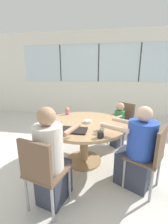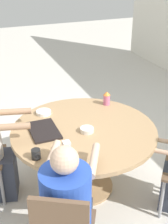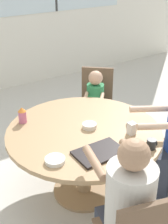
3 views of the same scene
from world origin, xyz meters
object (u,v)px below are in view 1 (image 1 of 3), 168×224
(chair_for_woman_green_shirt, at_px, (42,169))
(person_man_blue_shirt, at_px, (137,152))
(chair_for_toddler, at_px, (123,120))
(bowl_cereal, at_px, (88,122))
(person_woman_green_shirt, at_px, (52,161))
(person_toddler, at_px, (118,126))
(bowl_white_shallow, at_px, (52,126))
(sippy_cup, at_px, (67,111))
(chair_for_man_blue_shirt, at_px, (151,154))
(coffee_mug, at_px, (101,135))
(milk_carton_small, at_px, (102,127))

(chair_for_woman_green_shirt, xyz_separation_m, person_man_blue_shirt, (1.05, 0.59, -0.04))
(chair_for_toddler, height_order, bowl_cereal, chair_for_toddler)
(person_woman_green_shirt, distance_m, person_toddler, 1.76)
(bowl_white_shallow, bearing_deg, person_man_blue_shirt, -7.47)
(chair_for_woman_green_shirt, bearing_deg, person_toddler, 77.90)
(chair_for_toddler, bearing_deg, sippy_cup, 60.03)
(chair_for_man_blue_shirt, xyz_separation_m, coffee_mug, (-0.63, -0.02, 0.22))
(person_toddler, bearing_deg, chair_for_toddler, -90.00)
(sippy_cup, bearing_deg, person_toddler, 14.74)
(chair_for_woman_green_shirt, height_order, person_woman_green_shirt, person_woman_green_shirt)
(chair_for_man_blue_shirt, distance_m, person_woman_green_shirt, 1.21)
(milk_carton_small, distance_m, bowl_cereal, 0.38)
(chair_for_toddler, height_order, person_woman_green_shirt, person_woman_green_shirt)
(person_woman_green_shirt, bearing_deg, person_man_blue_shirt, 37.95)
(bowl_white_shallow, bearing_deg, chair_for_man_blue_shirt, -10.10)
(chair_for_woman_green_shirt, distance_m, person_man_blue_shirt, 1.21)
(coffee_mug, bearing_deg, chair_for_toddler, 73.47)
(person_toddler, bearing_deg, chair_for_woman_green_shirt, 104.22)
(chair_for_toddler, bearing_deg, milk_carton_small, 111.22)
(person_man_blue_shirt, bearing_deg, milk_carton_small, 100.73)
(milk_carton_small, relative_size, bowl_white_shallow, 0.69)
(chair_for_woman_green_shirt, height_order, coffee_mug, chair_for_woman_green_shirt)
(chair_for_toddler, distance_m, person_man_blue_shirt, 1.24)
(person_toddler, relative_size, bowl_cereal, 7.14)
(chair_for_woman_green_shirt, distance_m, coffee_mug, 0.78)
(sippy_cup, relative_size, bowl_white_shallow, 0.99)
(milk_carton_small, bearing_deg, chair_for_toddler, 70.27)
(chair_for_man_blue_shirt, xyz_separation_m, milk_carton_small, (-0.62, 0.24, 0.23))
(bowl_cereal, bearing_deg, person_toddler, 51.90)
(person_man_blue_shirt, distance_m, milk_carton_small, 0.56)
(chair_for_toddler, distance_m, person_woman_green_shirt, 1.91)
(person_man_blue_shirt, distance_m, coffee_mug, 0.55)
(person_toddler, relative_size, bowl_white_shallow, 5.94)
(chair_for_man_blue_shirt, height_order, bowl_white_shallow, chair_for_man_blue_shirt)
(person_man_blue_shirt, xyz_separation_m, sippy_cup, (-1.18, 0.86, 0.29))
(coffee_mug, xyz_separation_m, sippy_cup, (-0.70, 0.96, 0.04))
(chair_for_man_blue_shirt, height_order, chair_for_toddler, same)
(coffee_mug, height_order, milk_carton_small, milk_carton_small)
(chair_for_toddler, bearing_deg, person_toddler, 90.00)
(coffee_mug, height_order, bowl_cereal, coffee_mug)
(chair_for_woman_green_shirt, xyz_separation_m, bowl_cereal, (0.33, 1.04, 0.19))
(sippy_cup, bearing_deg, chair_for_woman_green_shirt, -84.82)
(bowl_white_shallow, bearing_deg, milk_carton_small, -0.18)
(chair_for_woman_green_shirt, xyz_separation_m, person_toddler, (0.86, 1.72, -0.10))
(person_toddler, height_order, sippy_cup, person_toddler)
(coffee_mug, bearing_deg, milk_carton_small, 87.97)
(sippy_cup, relative_size, milk_carton_small, 1.43)
(person_toddler, distance_m, bowl_white_shallow, 1.44)
(chair_for_man_blue_shirt, height_order, person_woman_green_shirt, person_woman_green_shirt)
(chair_for_toddler, height_order, milk_carton_small, chair_for_toddler)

